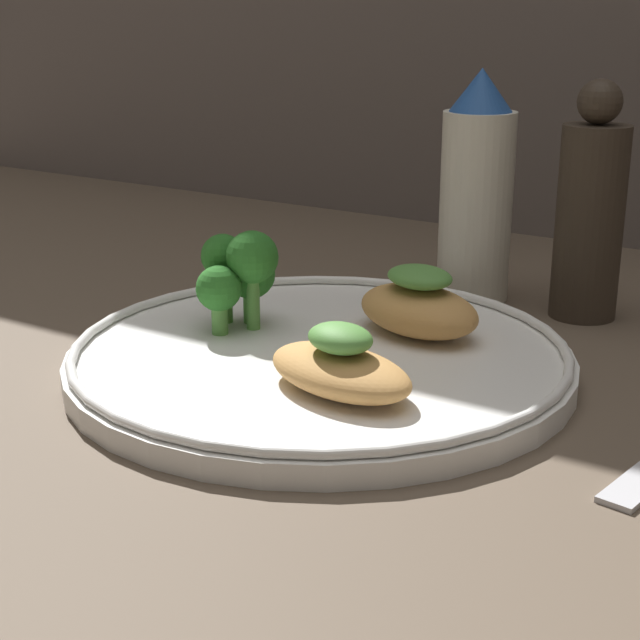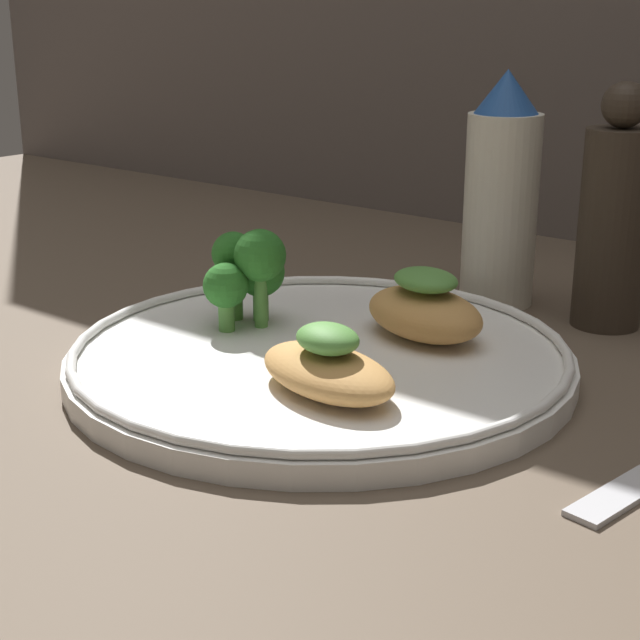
{
  "view_description": "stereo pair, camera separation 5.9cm",
  "coord_description": "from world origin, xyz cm",
  "px_view_note": "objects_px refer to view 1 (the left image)",
  "views": [
    {
      "loc": [
        30.44,
        -47.46,
        21.97
      ],
      "look_at": [
        0.0,
        0.0,
        3.4
      ],
      "focal_mm": 55.0,
      "sensor_mm": 36.0,
      "label": 1
    },
    {
      "loc": [
        35.26,
        -44.0,
        21.97
      ],
      "look_at": [
        0.0,
        0.0,
        3.4
      ],
      "focal_mm": 55.0,
      "sensor_mm": 36.0,
      "label": 2
    }
  ],
  "objects_px": {
    "broccoli_bunch": "(239,271)",
    "pepper_grinder": "(590,213)",
    "plate": "(320,357)",
    "sauce_bottle": "(476,191)"
  },
  "relations": [
    {
      "from": "broccoli_bunch",
      "to": "pepper_grinder",
      "type": "height_order",
      "value": "pepper_grinder"
    },
    {
      "from": "pepper_grinder",
      "to": "broccoli_bunch",
      "type": "bearing_deg",
      "value": -132.11
    },
    {
      "from": "plate",
      "to": "pepper_grinder",
      "type": "height_order",
      "value": "pepper_grinder"
    },
    {
      "from": "broccoli_bunch",
      "to": "sauce_bottle",
      "type": "relative_size",
      "value": 0.38
    },
    {
      "from": "sauce_bottle",
      "to": "pepper_grinder",
      "type": "xyz_separation_m",
      "value": [
        0.09,
        0.0,
        -0.01
      ]
    },
    {
      "from": "pepper_grinder",
      "to": "plate",
      "type": "bearing_deg",
      "value": -116.52
    },
    {
      "from": "plate",
      "to": "broccoli_bunch",
      "type": "distance_m",
      "value": 0.08
    },
    {
      "from": "broccoli_bunch",
      "to": "pepper_grinder",
      "type": "relative_size",
      "value": 0.39
    },
    {
      "from": "plate",
      "to": "sauce_bottle",
      "type": "bearing_deg",
      "value": 86.57
    },
    {
      "from": "sauce_bottle",
      "to": "plate",
      "type": "bearing_deg",
      "value": -93.43
    }
  ]
}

